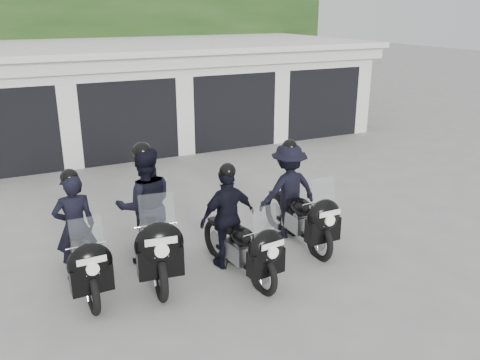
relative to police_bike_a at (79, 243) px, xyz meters
name	(u,v)px	position (x,y,z in m)	size (l,w,h in m)	color
ground	(210,239)	(2.36, 0.68, -0.73)	(80.00, 80.00, 0.00)	#989893
garage_block	(108,95)	(2.36, 8.74, 0.70)	(16.40, 6.80, 2.96)	white
background_vegetation	(87,41)	(2.73, 13.60, 2.04)	(20.00, 3.90, 5.80)	#193412
police_bike_a	(79,243)	(0.00, 0.00, 0.00)	(0.64, 2.11, 1.83)	black
police_bike_b	(148,216)	(1.09, 0.15, 0.16)	(1.05, 2.41, 2.10)	black
police_bike_c	(234,226)	(2.26, -0.52, 0.03)	(1.04, 2.06, 1.80)	black
police_bike_d	(293,197)	(3.71, 0.07, 0.07)	(1.13, 2.15, 1.88)	black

